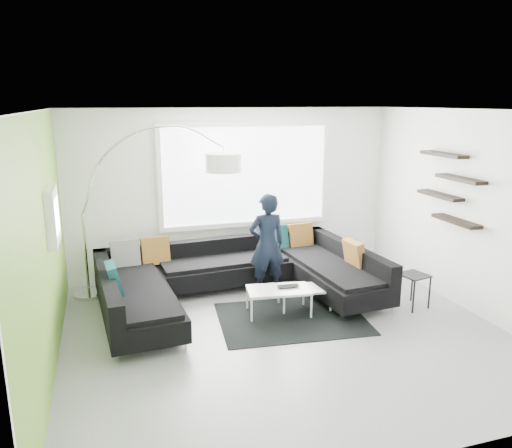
{
  "coord_description": "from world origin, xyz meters",
  "views": [
    {
      "loc": [
        -2.11,
        -5.51,
        2.9
      ],
      "look_at": [
        -0.11,
        0.9,
        1.24
      ],
      "focal_mm": 35.0,
      "sensor_mm": 36.0,
      "label": 1
    }
  ],
  "objects_px": {
    "person": "(267,244)",
    "laptop": "(289,288)",
    "side_table": "(413,291)",
    "arc_lamp": "(82,214)",
    "sectional_sofa": "(239,280)",
    "coffee_table": "(292,299)"
  },
  "relations": [
    {
      "from": "sectional_sofa",
      "to": "side_table",
      "type": "relative_size",
      "value": 8.16
    },
    {
      "from": "arc_lamp",
      "to": "side_table",
      "type": "relative_size",
      "value": 5.18
    },
    {
      "from": "side_table",
      "to": "person",
      "type": "height_order",
      "value": "person"
    },
    {
      "from": "arc_lamp",
      "to": "laptop",
      "type": "bearing_deg",
      "value": -15.93
    },
    {
      "from": "arc_lamp",
      "to": "laptop",
      "type": "xyz_separation_m",
      "value": [
        2.69,
        -1.5,
        -0.91
      ]
    },
    {
      "from": "arc_lamp",
      "to": "person",
      "type": "relative_size",
      "value": 1.63
    },
    {
      "from": "coffee_table",
      "to": "person",
      "type": "relative_size",
      "value": 0.71
    },
    {
      "from": "coffee_table",
      "to": "side_table",
      "type": "relative_size",
      "value": 2.25
    },
    {
      "from": "arc_lamp",
      "to": "side_table",
      "type": "height_order",
      "value": "arc_lamp"
    },
    {
      "from": "coffee_table",
      "to": "person",
      "type": "height_order",
      "value": "person"
    },
    {
      "from": "coffee_table",
      "to": "laptop",
      "type": "xyz_separation_m",
      "value": [
        -0.07,
        -0.06,
        0.2
      ]
    },
    {
      "from": "side_table",
      "to": "laptop",
      "type": "distance_m",
      "value": 1.81
    },
    {
      "from": "laptop",
      "to": "person",
      "type": "bearing_deg",
      "value": 97.1
    },
    {
      "from": "coffee_table",
      "to": "laptop",
      "type": "bearing_deg",
      "value": -127.62
    },
    {
      "from": "sectional_sofa",
      "to": "arc_lamp",
      "type": "relative_size",
      "value": 1.58
    },
    {
      "from": "person",
      "to": "laptop",
      "type": "bearing_deg",
      "value": 91.7
    },
    {
      "from": "sectional_sofa",
      "to": "arc_lamp",
      "type": "bearing_deg",
      "value": 151.22
    },
    {
      "from": "sectional_sofa",
      "to": "side_table",
      "type": "xyz_separation_m",
      "value": [
        2.35,
        -0.86,
        -0.12
      ]
    },
    {
      "from": "laptop",
      "to": "arc_lamp",
      "type": "bearing_deg",
      "value": 153.73
    },
    {
      "from": "sectional_sofa",
      "to": "arc_lamp",
      "type": "height_order",
      "value": "arc_lamp"
    },
    {
      "from": "sectional_sofa",
      "to": "laptop",
      "type": "bearing_deg",
      "value": -47.11
    },
    {
      "from": "arc_lamp",
      "to": "laptop",
      "type": "height_order",
      "value": "arc_lamp"
    }
  ]
}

